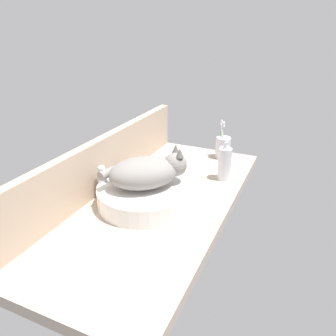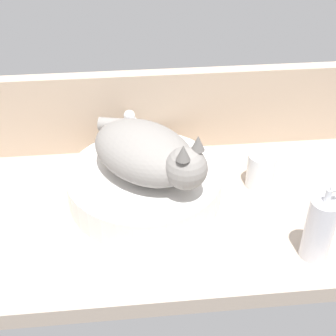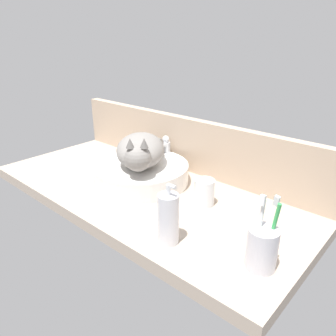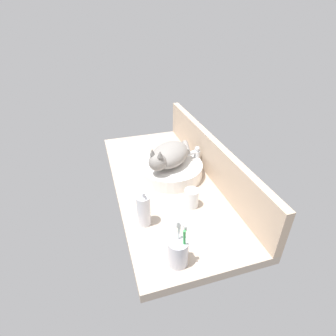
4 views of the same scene
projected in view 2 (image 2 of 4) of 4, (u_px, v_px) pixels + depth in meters
ground_plane at (167, 212)px, 106.44cm from camera, size 118.15×52.68×4.00cm
backsplash_panel at (157, 110)px, 118.56cm from camera, size 118.15×3.60×21.00cm
sink_basin at (145, 185)px, 105.55cm from camera, size 34.46×34.46×7.07cm
cat at (148, 153)px, 99.32cm from camera, size 29.39×29.94×14.00cm
faucet at (131, 135)px, 115.19cm from camera, size 4.43×11.85×13.60cm
soap_dispenser at (319, 229)px, 89.05cm from camera, size 5.55×5.55×17.21cm
water_glass at (260, 172)px, 108.99cm from camera, size 6.48×6.48×8.57cm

